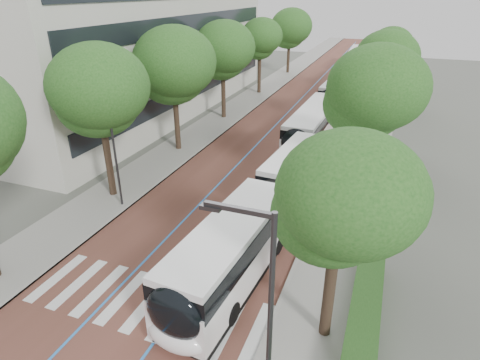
% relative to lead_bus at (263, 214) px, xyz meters
% --- Properties ---
extents(ground, '(160.00, 160.00, 0.00)m').
position_rel_lead_bus_xyz_m(ground, '(-3.39, -7.45, -1.63)').
color(ground, '#51544C').
rests_on(ground, ground).
extents(road, '(11.00, 140.00, 0.02)m').
position_rel_lead_bus_xyz_m(road, '(-3.39, 32.55, -1.62)').
color(road, brown).
rests_on(road, ground).
extents(sidewalk_left, '(4.00, 140.00, 0.12)m').
position_rel_lead_bus_xyz_m(sidewalk_left, '(-10.89, 32.55, -1.57)').
color(sidewalk_left, gray).
rests_on(sidewalk_left, ground).
extents(sidewalk_right, '(4.00, 140.00, 0.12)m').
position_rel_lead_bus_xyz_m(sidewalk_right, '(4.11, 32.55, -1.57)').
color(sidewalk_right, gray).
rests_on(sidewalk_right, ground).
extents(kerb_left, '(0.20, 140.00, 0.14)m').
position_rel_lead_bus_xyz_m(kerb_left, '(-8.99, 32.55, -1.57)').
color(kerb_left, gray).
rests_on(kerb_left, ground).
extents(kerb_right, '(0.20, 140.00, 0.14)m').
position_rel_lead_bus_xyz_m(kerb_right, '(2.21, 32.55, -1.57)').
color(kerb_right, gray).
rests_on(kerb_right, ground).
extents(zebra_crossing, '(10.55, 3.60, 0.01)m').
position_rel_lead_bus_xyz_m(zebra_crossing, '(-3.19, -6.45, -1.60)').
color(zebra_crossing, silver).
rests_on(zebra_crossing, ground).
extents(lane_line_left, '(0.12, 126.00, 0.01)m').
position_rel_lead_bus_xyz_m(lane_line_left, '(-4.99, 32.55, -1.60)').
color(lane_line_left, blue).
rests_on(lane_line_left, road).
extents(lane_line_right, '(0.12, 126.00, 0.01)m').
position_rel_lead_bus_xyz_m(lane_line_right, '(-1.79, 32.55, -1.60)').
color(lane_line_right, blue).
rests_on(lane_line_right, road).
extents(office_building, '(18.11, 40.00, 14.00)m').
position_rel_lead_bus_xyz_m(office_building, '(-22.86, 20.55, 5.37)').
color(office_building, '#B2B0A4').
rests_on(office_building, ground).
extents(streetlight_near, '(1.82, 0.20, 8.00)m').
position_rel_lead_bus_xyz_m(streetlight_near, '(3.23, -10.45, 3.19)').
color(streetlight_near, '#2A2A2C').
rests_on(streetlight_near, sidewalk_right).
extents(streetlight_far, '(1.82, 0.20, 8.00)m').
position_rel_lead_bus_xyz_m(streetlight_far, '(3.23, 14.55, 3.19)').
color(streetlight_far, '#2A2A2C').
rests_on(streetlight_far, sidewalk_right).
extents(lamp_post_left, '(0.14, 0.14, 8.00)m').
position_rel_lead_bus_xyz_m(lamp_post_left, '(-9.49, 0.55, 2.49)').
color(lamp_post_left, '#2A2A2C').
rests_on(lamp_post_left, sidewalk_left).
extents(trees_left, '(6.49, 61.02, 9.60)m').
position_rel_lead_bus_xyz_m(trees_left, '(-10.89, 18.39, 5.09)').
color(trees_left, black).
rests_on(trees_left, ground).
extents(trees_right, '(5.76, 46.97, 9.23)m').
position_rel_lead_bus_xyz_m(trees_right, '(4.31, 14.35, 4.64)').
color(trees_right, black).
rests_on(trees_right, ground).
extents(lead_bus, '(3.93, 18.53, 3.20)m').
position_rel_lead_bus_xyz_m(lead_bus, '(0.00, 0.00, 0.00)').
color(lead_bus, black).
rests_on(lead_bus, ground).
extents(bus_queued_0, '(2.88, 12.46, 3.20)m').
position_rel_lead_bus_xyz_m(bus_queued_0, '(-0.54, 15.64, -0.00)').
color(bus_queued_0, white).
rests_on(bus_queued_0, ground).
extents(bus_queued_1, '(3.05, 12.49, 3.20)m').
position_rel_lead_bus_xyz_m(bus_queued_1, '(-0.23, 29.49, -0.00)').
color(bus_queued_1, white).
rests_on(bus_queued_1, ground).
extents(bus_queued_2, '(2.62, 12.42, 3.20)m').
position_rel_lead_bus_xyz_m(bus_queued_2, '(-0.60, 42.53, -0.00)').
color(bus_queued_2, white).
rests_on(bus_queued_2, ground).
extents(bus_queued_3, '(2.88, 12.46, 3.20)m').
position_rel_lead_bus_xyz_m(bus_queued_3, '(-1.00, 56.19, -0.00)').
color(bus_queued_3, white).
rests_on(bus_queued_3, ground).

